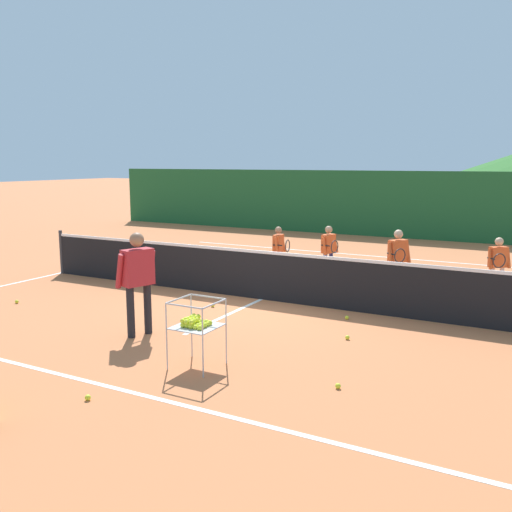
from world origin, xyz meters
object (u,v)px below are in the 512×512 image
object	(u,v)px
instructor	(138,274)
tennis_ball_3	(17,302)
student_3	(498,261)
student_1	(329,247)
tennis_net	(261,274)
tennis_ball_1	(213,305)
ball_cart	(195,323)
student_2	(398,255)
student_0	(279,247)
tennis_ball_5	(88,398)
tennis_ball_4	(338,386)
tennis_ball_0	(347,318)
tennis_ball_2	(347,337)

from	to	relation	value
instructor	tennis_ball_3	world-z (taller)	instructor
student_3	student_1	bearing A→B (deg)	-179.80
tennis_net	tennis_ball_1	size ratio (longest dim) A/B	161.96
ball_cart	tennis_ball_3	size ratio (longest dim) A/B	13.22
tennis_ball_3	student_2	bearing A→B (deg)	34.56
student_0	tennis_ball_5	bearing A→B (deg)	-81.20
student_2	student_3	world-z (taller)	student_2
tennis_ball_1	tennis_ball_3	size ratio (longest dim) A/B	1.00
tennis_ball_4	student_3	bearing A→B (deg)	78.75
tennis_ball_0	tennis_ball_3	bearing A→B (deg)	-161.80
tennis_net	student_3	bearing A→B (deg)	31.57
tennis_ball_3	student_3	bearing A→B (deg)	31.90
student_1	tennis_ball_2	distance (m)	4.55
student_3	tennis_ball_2	xyz separation A→B (m)	(-1.70, -4.09, -0.69)
instructor	tennis_ball_4	xyz separation A→B (m)	(3.46, -0.52, -0.94)
tennis_ball_1	student_3	bearing A→B (deg)	36.95
tennis_net	tennis_ball_3	xyz separation A→B (m)	(-3.98, -2.51, -0.47)
tennis_ball_1	tennis_ball_2	xyz separation A→B (m)	(2.86, -0.66, 0.00)
instructor	tennis_ball_2	xyz separation A→B (m)	(2.94, 1.32, -0.94)
tennis_ball_0	tennis_ball_2	world-z (taller)	same
ball_cart	student_3	bearing A→B (deg)	63.17
student_3	ball_cart	distance (m)	6.86
tennis_net	tennis_ball_4	xyz separation A→B (m)	(2.86, -3.45, -0.47)
student_3	tennis_ball_0	size ratio (longest dim) A/B	17.56
tennis_net	tennis_ball_5	world-z (taller)	tennis_net
instructor	tennis_ball_3	xyz separation A→B (m)	(-3.37, 0.42, -0.94)
instructor	tennis_ball_0	distance (m)	3.62
tennis_ball_1	tennis_ball_4	xyz separation A→B (m)	(3.38, -2.49, 0.00)
tennis_ball_0	tennis_ball_1	distance (m)	2.52
student_2	tennis_ball_0	size ratio (longest dim) A/B	19.43
student_1	tennis_ball_0	bearing A→B (deg)	-63.42
student_0	tennis_ball_1	distance (m)	3.13
student_2	tennis_ball_1	world-z (taller)	student_2
ball_cart	tennis_net	bearing A→B (deg)	104.49
tennis_ball_2	tennis_ball_5	distance (m)	3.97
tennis_net	tennis_ball_5	distance (m)	5.16
tennis_net	student_1	distance (m)	2.52
student_0	tennis_ball_3	distance (m)	5.72
student_0	tennis_ball_3	bearing A→B (deg)	-125.83
instructor	student_2	world-z (taller)	instructor
student_0	tennis_ball_5	size ratio (longest dim) A/B	17.51
tennis_ball_2	tennis_ball_5	size ratio (longest dim) A/B	1.00
tennis_ball_5	tennis_net	bearing A→B (deg)	95.20
student_1	student_2	world-z (taller)	student_2
student_1	student_3	size ratio (longest dim) A/B	1.03
student_3	tennis_ball_5	world-z (taller)	student_3
tennis_net	student_1	bearing A→B (deg)	79.77
tennis_net	student_0	world-z (taller)	student_0
tennis_ball_3	tennis_ball_4	world-z (taller)	same
student_2	ball_cart	world-z (taller)	student_2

